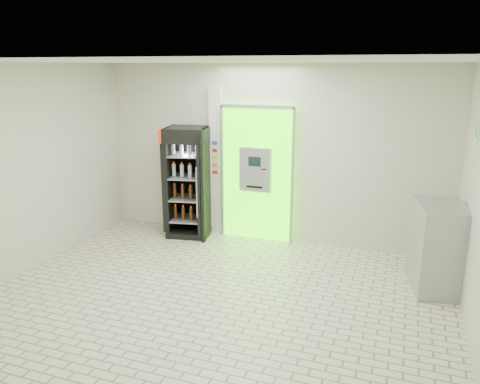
% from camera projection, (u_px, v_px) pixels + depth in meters
% --- Properties ---
extents(ground, '(6.00, 6.00, 0.00)m').
position_uv_depth(ground, '(214.00, 300.00, 6.07)').
color(ground, beige).
rests_on(ground, ground).
extents(room_shell, '(6.00, 6.00, 6.00)m').
position_uv_depth(room_shell, '(212.00, 161.00, 5.60)').
color(room_shell, beige).
rests_on(room_shell, ground).
extents(atm_assembly, '(1.30, 0.24, 2.33)m').
position_uv_depth(atm_assembly, '(257.00, 173.00, 8.03)').
color(atm_assembly, '#43FF01').
rests_on(atm_assembly, ground).
extents(pillar, '(0.22, 0.11, 2.60)m').
position_uv_depth(pillar, '(216.00, 162.00, 8.28)').
color(pillar, silver).
rests_on(pillar, ground).
extents(beverage_cooler, '(0.84, 0.80, 1.94)m').
position_uv_depth(beverage_cooler, '(189.00, 184.00, 8.26)').
color(beverage_cooler, black).
rests_on(beverage_cooler, ground).
extents(steel_cabinet, '(0.76, 0.99, 1.20)m').
position_uv_depth(steel_cabinet, '(438.00, 247.00, 6.26)').
color(steel_cabinet, '#989A9E').
rests_on(steel_cabinet, ground).
extents(exit_sign, '(0.02, 0.22, 0.26)m').
position_uv_depth(exit_sign, '(477.00, 135.00, 5.81)').
color(exit_sign, white).
rests_on(exit_sign, room_shell).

